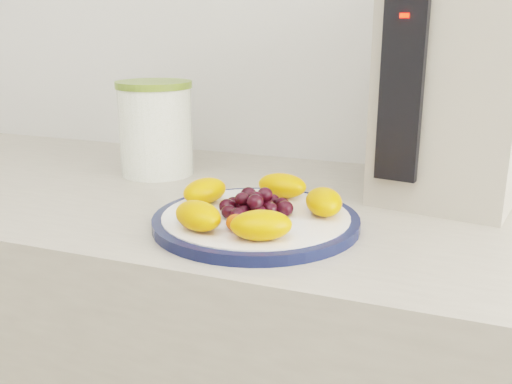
% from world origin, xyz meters
% --- Properties ---
extents(plate_rim, '(0.29, 0.29, 0.01)m').
position_xyz_m(plate_rim, '(-0.00, 1.07, 0.91)').
color(plate_rim, '#0F173C').
rests_on(plate_rim, counter).
extents(plate_face, '(0.26, 0.26, 0.02)m').
position_xyz_m(plate_face, '(-0.00, 1.07, 0.91)').
color(plate_face, white).
rests_on(plate_face, counter).
extents(canister, '(0.18, 0.18, 0.16)m').
position_xyz_m(canister, '(-0.28, 1.28, 0.98)').
color(canister, olive).
rests_on(canister, counter).
extents(canister_lid, '(0.18, 0.18, 0.01)m').
position_xyz_m(canister_lid, '(-0.28, 1.28, 1.07)').
color(canister_lid, olive).
rests_on(canister_lid, canister).
extents(appliance_body, '(0.25, 0.31, 0.35)m').
position_xyz_m(appliance_body, '(0.24, 1.35, 1.08)').
color(appliance_body, '#B1A997').
rests_on(appliance_body, counter).
extents(appliance_panel, '(0.06, 0.03, 0.26)m').
position_xyz_m(appliance_panel, '(0.17, 1.21, 1.08)').
color(appliance_panel, black).
rests_on(appliance_panel, appliance_body).
extents(appliance_led, '(0.01, 0.01, 0.01)m').
position_xyz_m(appliance_led, '(0.16, 1.20, 1.18)').
color(appliance_led, '#FF0C05').
rests_on(appliance_led, appliance_panel).
extents(fruit_plate, '(0.25, 0.25, 0.04)m').
position_xyz_m(fruit_plate, '(-0.01, 1.07, 0.93)').
color(fruit_plate, orange).
rests_on(fruit_plate, plate_face).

